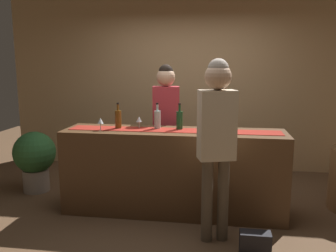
# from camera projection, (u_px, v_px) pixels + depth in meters

# --- Properties ---
(ground_plane) EXTENTS (10.00, 10.00, 0.00)m
(ground_plane) POSITION_uv_depth(u_px,v_px,m) (173.00, 211.00, 4.20)
(ground_plane) COLOR brown
(back_wall) EXTENTS (6.00, 0.12, 2.90)m
(back_wall) POSITION_uv_depth(u_px,v_px,m) (189.00, 80.00, 5.79)
(back_wall) COLOR tan
(back_wall) RESTS_ON ground
(bar_counter) EXTENTS (2.53, 0.60, 0.97)m
(bar_counter) POSITION_uv_depth(u_px,v_px,m) (173.00, 172.00, 4.11)
(bar_counter) COLOR #543821
(bar_counter) RESTS_ON ground
(counter_runner_cloth) EXTENTS (2.40, 0.28, 0.01)m
(counter_runner_cloth) POSITION_uv_depth(u_px,v_px,m) (173.00, 130.00, 4.03)
(counter_runner_cloth) COLOR maroon
(counter_runner_cloth) RESTS_ON bar_counter
(wine_bottle_green) EXTENTS (0.07, 0.07, 0.30)m
(wine_bottle_green) POSITION_uv_depth(u_px,v_px,m) (179.00, 120.00, 4.07)
(wine_bottle_green) COLOR #194723
(wine_bottle_green) RESTS_ON bar_counter
(wine_bottle_amber) EXTENTS (0.07, 0.07, 0.30)m
(wine_bottle_amber) POSITION_uv_depth(u_px,v_px,m) (118.00, 119.00, 4.13)
(wine_bottle_amber) COLOR brown
(wine_bottle_amber) RESTS_ON bar_counter
(wine_bottle_clear) EXTENTS (0.07, 0.07, 0.30)m
(wine_bottle_clear) POSITION_uv_depth(u_px,v_px,m) (157.00, 119.00, 4.12)
(wine_bottle_clear) COLOR #B2C6C1
(wine_bottle_clear) RESTS_ON bar_counter
(wine_glass_near_customer) EXTENTS (0.07, 0.07, 0.14)m
(wine_glass_near_customer) POSITION_uv_depth(u_px,v_px,m) (100.00, 121.00, 4.02)
(wine_glass_near_customer) COLOR silver
(wine_glass_near_customer) RESTS_ON bar_counter
(wine_glass_mid_counter) EXTENTS (0.07, 0.07, 0.14)m
(wine_glass_mid_counter) POSITION_uv_depth(u_px,v_px,m) (139.00, 120.00, 4.14)
(wine_glass_mid_counter) COLOR silver
(wine_glass_mid_counter) RESTS_ON bar_counter
(bartender) EXTENTS (0.37, 0.25, 1.71)m
(bartender) POSITION_uv_depth(u_px,v_px,m) (166.00, 115.00, 4.60)
(bartender) COLOR #26262B
(bartender) RESTS_ON ground
(customer_sipping) EXTENTS (0.38, 0.29, 1.77)m
(customer_sipping) POSITION_uv_depth(u_px,v_px,m) (217.00, 130.00, 3.34)
(customer_sipping) COLOR brown
(customer_sipping) RESTS_ON ground
(potted_plant_tall) EXTENTS (0.56, 0.56, 0.82)m
(potted_plant_tall) POSITION_uv_depth(u_px,v_px,m) (35.00, 157.00, 4.79)
(potted_plant_tall) COLOR #9E9389
(potted_plant_tall) RESTS_ON ground
(handbag) EXTENTS (0.28, 0.14, 0.22)m
(handbag) POSITION_uv_depth(u_px,v_px,m) (255.00, 244.00, 3.23)
(handbag) COLOR black
(handbag) RESTS_ON ground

